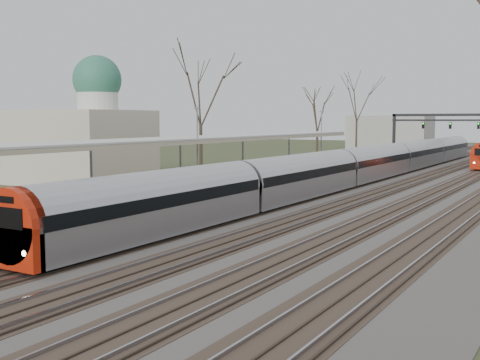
{
  "coord_description": "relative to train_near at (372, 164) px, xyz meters",
  "views": [
    {
      "loc": [
        14.05,
        2.57,
        5.24
      ],
      "look_at": [
        -2.43,
        30.41,
        2.0
      ],
      "focal_mm": 45.0,
      "sensor_mm": 36.0,
      "label": 1
    }
  ],
  "objects": [
    {
      "name": "track_bed",
      "position": [
        2.76,
        2.19,
        -1.42
      ],
      "size": [
        24.0,
        160.0,
        0.22
      ],
      "color": "#474442",
      "rests_on": "ground"
    },
    {
      "name": "train_near",
      "position": [
        0.0,
        0.0,
        0.0
      ],
      "size": [
        2.62,
        75.21,
        3.05
      ],
      "color": "#9C9EA5",
      "rests_on": "ground"
    },
    {
      "name": "dome_building",
      "position": [
        -19.21,
        -14.81,
        2.24
      ],
      "size": [
        10.0,
        8.0,
        10.3
      ],
      "color": "beige",
      "rests_on": "ground"
    },
    {
      "name": "canopy",
      "position": [
        -6.55,
        -19.83,
        2.45
      ],
      "size": [
        4.1,
        50.0,
        3.11
      ],
      "color": "slate",
      "rests_on": "platform"
    },
    {
      "name": "platform",
      "position": [
        -6.55,
        -15.31,
        -0.98
      ],
      "size": [
        3.5,
        69.0,
        1.0
      ],
      "primitive_type": "cube",
      "color": "#9E9B93",
      "rests_on": "ground"
    },
    {
      "name": "signal_gantry",
      "position": [
        2.79,
        32.17,
        3.43
      ],
      "size": [
        21.0,
        0.59,
        6.08
      ],
      "color": "black",
      "rests_on": "ground"
    },
    {
      "name": "tree_west_far",
      "position": [
        -14.5,
        -4.81,
        6.54
      ],
      "size": [
        5.5,
        5.5,
        11.33
      ],
      "color": "#2D231C",
      "rests_on": "ground"
    }
  ]
}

